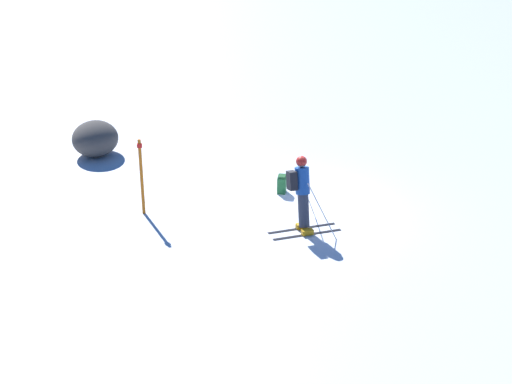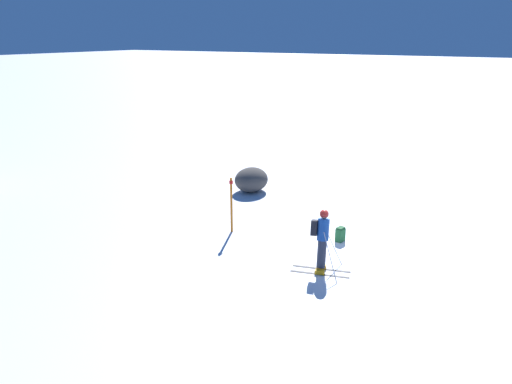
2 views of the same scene
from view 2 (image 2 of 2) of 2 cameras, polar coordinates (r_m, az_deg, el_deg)
The scene contains 5 objects.
ground_plane at distance 15.94m, azimuth 9.13°, elevation -7.24°, with size 300.00×300.00×0.00m, color white.
skier at distance 14.64m, azimuth 7.53°, elevation -5.09°, with size 1.25×1.78×1.85m.
spare_backpack at distance 16.94m, azimuth 9.61°, elevation -4.81°, with size 0.34×0.28×0.50m.
exposed_boulder_0 at distance 21.86m, azimuth -0.54°, elevation 1.42°, with size 1.64×1.39×1.07m, color #4C4742.
trail_marker at distance 17.23m, azimuth -2.83°, elevation -1.22°, with size 0.13×0.13×1.97m.
Camera 2 is at (-13.59, -5.00, 6.65)m, focal length 35.00 mm.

